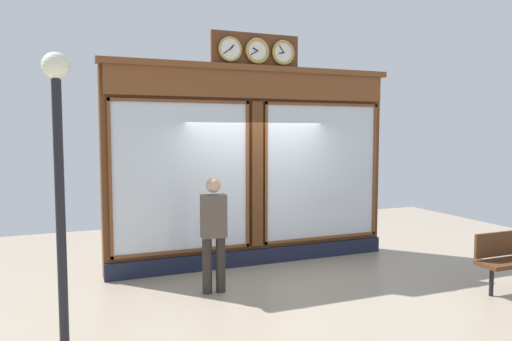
% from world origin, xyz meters
% --- Properties ---
extents(ground_plane, '(14.00, 14.00, 0.00)m').
position_xyz_m(ground_plane, '(0.00, 2.80, 0.00)').
color(ground_plane, gray).
extents(shop_facade, '(5.25, 0.42, 4.02)m').
position_xyz_m(shop_facade, '(-0.00, -0.13, 1.76)').
color(shop_facade, '#5B3319').
rests_on(shop_facade, ground_plane).
extents(pedestrian, '(0.38, 0.25, 1.69)m').
position_xyz_m(pedestrian, '(1.13, 1.14, 0.93)').
color(pedestrian, '#312A24').
rests_on(pedestrian, ground_plane).
extents(street_lamp, '(0.28, 0.28, 3.17)m').
position_xyz_m(street_lamp, '(3.17, 2.27, 2.13)').
color(street_lamp, black).
rests_on(street_lamp, ground_plane).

